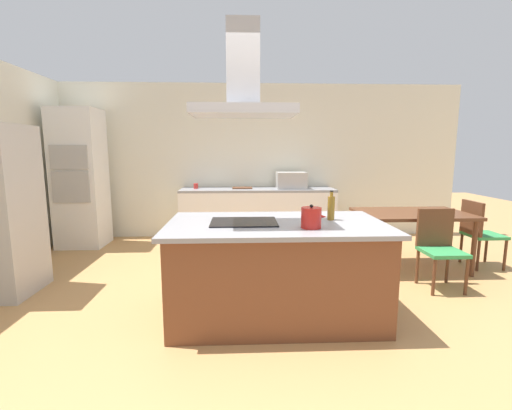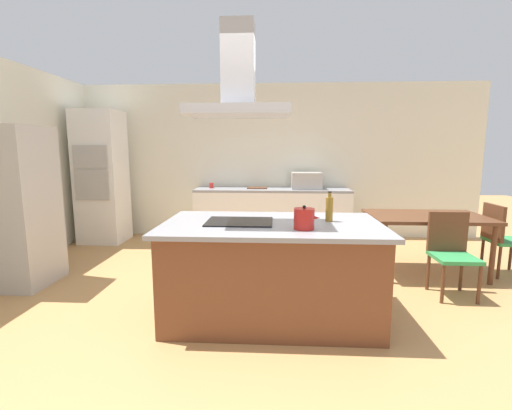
% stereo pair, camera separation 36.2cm
% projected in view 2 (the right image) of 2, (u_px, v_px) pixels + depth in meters
% --- Properties ---
extents(ground, '(16.00, 16.00, 0.00)m').
position_uv_depth(ground, '(273.00, 265.00, 4.86)').
color(ground, tan).
extents(wall_back, '(7.20, 0.10, 2.70)m').
position_uv_depth(wall_back, '(274.00, 162.00, 6.38)').
color(wall_back, silver).
rests_on(wall_back, ground).
extents(kitchen_island, '(1.99, 1.14, 0.90)m').
position_uv_depth(kitchen_island, '(272.00, 270.00, 3.31)').
color(kitchen_island, brown).
rests_on(kitchen_island, ground).
extents(cooktop, '(0.60, 0.44, 0.01)m').
position_uv_depth(cooktop, '(240.00, 222.00, 3.25)').
color(cooktop, black).
rests_on(cooktop, kitchen_island).
extents(tea_kettle, '(0.22, 0.17, 0.20)m').
position_uv_depth(tea_kettle, '(304.00, 219.00, 2.96)').
color(tea_kettle, '#B21E19').
rests_on(tea_kettle, kitchen_island).
extents(olive_oil_bottle, '(0.07, 0.07, 0.28)m').
position_uv_depth(olive_oil_bottle, '(329.00, 209.00, 3.28)').
color(olive_oil_bottle, olive).
rests_on(olive_oil_bottle, kitchen_island).
extents(back_counter, '(2.63, 0.62, 0.90)m').
position_uv_depth(back_counter, '(272.00, 215.00, 6.15)').
color(back_counter, white).
rests_on(back_counter, ground).
extents(countertop_microwave, '(0.50, 0.38, 0.28)m').
position_uv_depth(countertop_microwave, '(306.00, 181.00, 6.03)').
color(countertop_microwave, '#B2AFAA').
rests_on(countertop_microwave, back_counter).
extents(coffee_mug_red, '(0.08, 0.08, 0.09)m').
position_uv_depth(coffee_mug_red, '(211.00, 185.00, 6.18)').
color(coffee_mug_red, red).
rests_on(coffee_mug_red, back_counter).
extents(cutting_board, '(0.34, 0.24, 0.02)m').
position_uv_depth(cutting_board, '(257.00, 188.00, 6.14)').
color(cutting_board, '#59331E').
rests_on(cutting_board, back_counter).
extents(wall_oven_stack, '(0.70, 0.66, 2.20)m').
position_uv_depth(wall_oven_stack, '(102.00, 177.00, 5.98)').
color(wall_oven_stack, white).
rests_on(wall_oven_stack, ground).
extents(refrigerator, '(0.80, 0.73, 1.82)m').
position_uv_depth(refrigerator, '(11.00, 207.00, 4.05)').
color(refrigerator, '#B2AFAA').
rests_on(refrigerator, ground).
extents(dining_table, '(1.40, 0.90, 0.75)m').
position_uv_depth(dining_table, '(426.00, 222.00, 4.46)').
color(dining_table, '#59331E').
rests_on(dining_table, ground).
extents(chair_at_right_end, '(0.42, 0.42, 0.89)m').
position_uv_depth(chair_at_right_end, '(501.00, 235.00, 4.43)').
color(chair_at_right_end, '#33934C').
rests_on(chair_at_right_end, ground).
extents(chair_facing_island, '(0.42, 0.42, 0.89)m').
position_uv_depth(chair_facing_island, '(451.00, 248.00, 3.82)').
color(chair_facing_island, '#33934C').
rests_on(chair_facing_island, ground).
extents(range_hood, '(0.90, 0.55, 0.78)m').
position_uv_depth(range_hood, '(239.00, 86.00, 3.07)').
color(range_hood, '#ADADB2').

